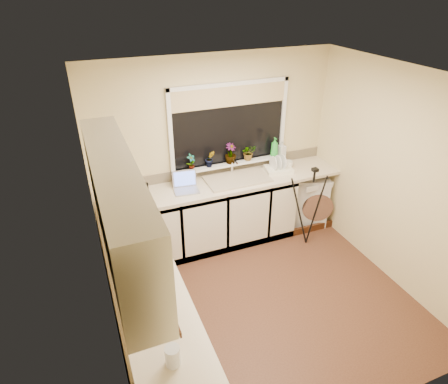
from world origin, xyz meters
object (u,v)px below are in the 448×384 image
tripod (310,207)px  soap_bottle_clear (282,148)px  steel_jar (149,289)px  plant_b (210,159)px  kettle (137,224)px  laptop (186,185)px  microwave (132,211)px  plant_c (231,153)px  dish_rack (279,169)px  soap_bottle_green (274,147)px  washing_machine (307,197)px  cup_left (163,310)px  cup_back (289,164)px  plant_a (191,162)px  glass_jug (173,356)px  plant_d (249,152)px

tripod → soap_bottle_clear: 0.91m
tripod → steel_jar: 2.62m
tripod → plant_b: bearing=131.4°
soap_bottle_clear → kettle: bearing=-157.7°
laptop → steel_jar: 1.80m
microwave → plant_c: 1.61m
microwave → laptop: bearing=-46.6°
dish_rack → soap_bottle_green: bearing=98.0°
laptop → plant_c: bearing=24.0°
washing_machine → plant_c: size_ratio=2.76×
laptop → cup_left: laptop is taller
kettle → cup_back: kettle is taller
laptop → plant_a: 0.31m
kettle → cup_back: (2.22, 0.76, -0.05)m
tripod → dish_rack: bearing=95.7°
plant_c → glass_jug: bearing=-120.4°
washing_machine → dish_rack: (-0.52, -0.01, 0.55)m
microwave → plant_b: size_ratio=2.61×
washing_machine → plant_c: (-1.15, 0.19, 0.81)m
plant_c → soap_bottle_clear: (0.76, -0.02, -0.04)m
cup_back → cup_left: (-2.26, -1.94, -0.00)m
kettle → plant_d: size_ratio=0.91×
soap_bottle_clear → cup_left: 3.04m
washing_machine → plant_a: size_ratio=3.34×
plant_b → soap_bottle_clear: bearing=-0.6°
microwave → cup_back: bearing=-67.2°
steel_jar → cup_left: bearing=-79.8°
kettle → steel_jar: bearing=-95.2°
tripod → plant_a: (-1.39, 0.68, 0.59)m
soap_bottle_green → soap_bottle_clear: (0.12, 0.01, -0.03)m
plant_a → soap_bottle_green: bearing=0.1°
dish_rack → soap_bottle_clear: bearing=64.4°
soap_bottle_green → laptop: bearing=-171.9°
plant_b → soap_bottle_green: 0.93m
plant_d → soap_bottle_green: (0.37, -0.03, 0.03)m
steel_jar → soap_bottle_clear: bearing=38.7°
plant_c → plant_d: plant_c is taller
glass_jug → soap_bottle_green: 3.31m
microwave → plant_a: 1.13m
washing_machine → plant_a: plant_a is taller
tripod → plant_b: 1.46m
glass_jug → cup_left: (0.04, 0.46, -0.03)m
glass_jug → soap_bottle_clear: bearing=48.3°
glass_jug → plant_c: plant_c is taller
soap_bottle_green → cup_left: bearing=-135.3°
plant_b → cup_back: size_ratio=1.78×
plant_d → cup_left: bearing=-129.2°
plant_b → plant_a: bearing=-175.5°
laptop → microwave: bearing=-137.8°
kettle → plant_c: bearing=32.8°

